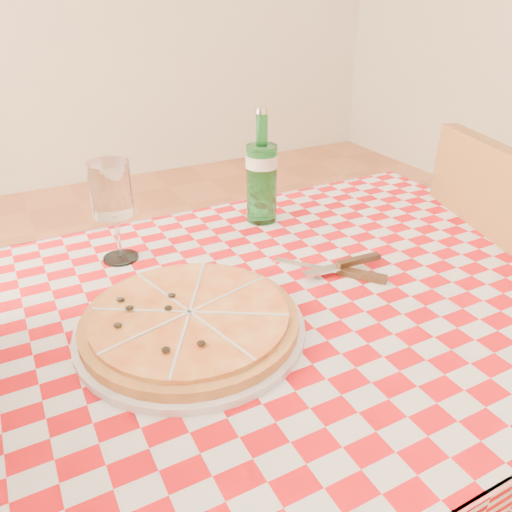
{
  "coord_description": "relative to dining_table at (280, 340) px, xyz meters",
  "views": [
    {
      "loc": [
        -0.39,
        -0.65,
        1.25
      ],
      "look_at": [
        -0.02,
        0.06,
        0.82
      ],
      "focal_mm": 35.0,
      "sensor_mm": 36.0,
      "label": 1
    }
  ],
  "objects": [
    {
      "name": "dining_table",
      "position": [
        0.0,
        0.0,
        0.0
      ],
      "size": [
        1.2,
        0.8,
        0.75
      ],
      "color": "brown",
      "rests_on": "ground"
    },
    {
      "name": "pizza_plate",
      "position": [
        -0.18,
        -0.02,
        0.12
      ],
      "size": [
        0.45,
        0.45,
        0.05
      ],
      "primitive_type": null,
      "rotation": [
        0.0,
        0.0,
        0.25
      ],
      "color": "#B77A3D",
      "rests_on": "tablecloth"
    },
    {
      "name": "wine_glass",
      "position": [
        -0.22,
        0.28,
        0.2
      ],
      "size": [
        0.08,
        0.08,
        0.21
      ],
      "primitive_type": null,
      "rotation": [
        0.0,
        0.0,
        -0.05
      ],
      "color": "white",
      "rests_on": "tablecloth"
    },
    {
      "name": "tablecloth",
      "position": [
        0.0,
        0.0,
        0.09
      ],
      "size": [
        1.3,
        0.9,
        0.01
      ],
      "primitive_type": "cube",
      "color": "#B10A10",
      "rests_on": "dining_table"
    },
    {
      "name": "chair_near",
      "position": [
        0.66,
        0.0,
        -0.12
      ],
      "size": [
        0.54,
        0.54,
        0.95
      ],
      "rotation": [
        0.0,
        0.0,
        -0.31
      ],
      "color": "brown",
      "rests_on": "ground"
    },
    {
      "name": "water_bottle",
      "position": [
        0.13,
        0.32,
        0.23
      ],
      "size": [
        0.1,
        0.1,
        0.26
      ],
      "primitive_type": null,
      "rotation": [
        0.0,
        0.0,
        0.41
      ],
      "color": "#1A6B2C",
      "rests_on": "tablecloth"
    },
    {
      "name": "cutlery",
      "position": [
        0.14,
        0.02,
        0.11
      ],
      "size": [
        0.3,
        0.28,
        0.03
      ],
      "primitive_type": null,
      "rotation": [
        0.0,
        0.0,
        -0.41
      ],
      "color": "silver",
      "rests_on": "tablecloth"
    }
  ]
}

